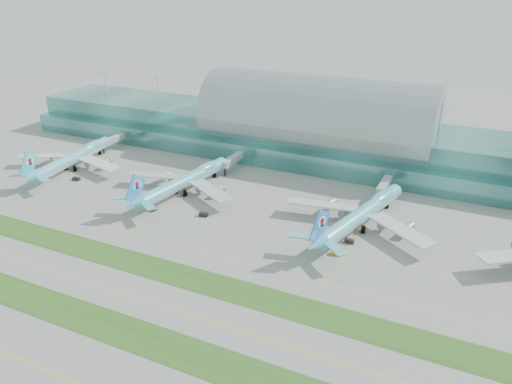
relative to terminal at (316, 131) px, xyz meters
The scene contains 17 objects.
ground 129.58m from the terminal, 90.00° to the right, with size 700.00×700.00×0.00m, color gray.
terminal is the anchor object (origin of this frame).
grass_strip_near 157.43m from the terminal, 90.00° to the right, with size 420.00×12.00×0.08m, color #2D591E.
grass_strip_far 127.58m from the terminal, 90.00° to the right, with size 420.00×12.00×0.08m, color #2D591E.
taxiline_a 177.36m from the terminal, 90.00° to the right, with size 420.00×0.35×0.01m, color yellow.
taxiline_b 143.50m from the terminal, 90.00° to the right, with size 420.00×0.35×0.01m, color yellow.
taxiline_c 111.70m from the terminal, 90.01° to the right, with size 420.00×0.35×0.01m, color yellow.
taxiline_d 89.92m from the terminal, 90.01° to the right, with size 420.00×0.35×0.01m, color yellow.
airliner_a 124.24m from the terminal, 147.25° to the right, with size 59.62×68.09×18.74m.
airliner_b 78.43m from the terminal, 118.62° to the right, with size 58.87×67.34×18.55m.
airliner_c 80.66m from the terminal, 57.95° to the right, with size 60.58×69.91×19.49m.
gse_a 142.24m from the terminal, 142.77° to the right, with size 3.37×1.44×1.43m, color yellow.
gse_b 122.11m from the terminal, 139.21° to the right, with size 3.65×1.88×1.40m, color black.
gse_c 99.89m from the terminal, 113.58° to the right, with size 3.29×1.79×1.49m, color black.
gse_d 89.12m from the terminal, 101.50° to the right, with size 3.48×1.96×1.59m, color black.
gse_e 101.40m from the terminal, 66.41° to the right, with size 3.99×1.92×1.60m, color orange.
gse_f 93.29m from the terminal, 63.11° to the right, with size 3.45×1.52×1.60m, color black.
Camera 1 is at (79.15, -111.69, 90.43)m, focal length 35.00 mm.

